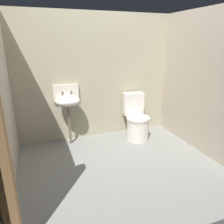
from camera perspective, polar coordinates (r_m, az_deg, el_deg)
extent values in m
cube|color=slate|center=(3.17, 1.71, -14.29)|extent=(3.11, 2.55, 0.08)
cube|color=tan|center=(3.78, -4.49, 9.13)|extent=(3.11, 0.10, 2.12)
cube|color=#AD9F8B|center=(3.57, 22.93, 7.17)|extent=(0.10, 2.35, 2.12)
cylinder|color=silver|center=(3.80, 6.85, -4.63)|extent=(0.43, 0.43, 0.38)
cylinder|color=silver|center=(3.73, 6.97, -1.66)|extent=(0.45, 0.45, 0.04)
cube|color=silver|center=(3.94, 5.64, 2.27)|extent=(0.38, 0.22, 0.40)
cylinder|color=#6F5C4F|center=(3.65, -11.20, -3.51)|extent=(0.04, 0.04, 0.66)
ellipsoid|color=silver|center=(3.51, -11.63, 2.85)|extent=(0.40, 0.32, 0.18)
cube|color=silver|center=(3.65, -12.13, 5.02)|extent=(0.42, 0.04, 0.28)
cylinder|color=#6F5C4F|center=(3.53, -13.03, 4.85)|extent=(0.04, 0.04, 0.06)
cylinder|color=#6F5C4F|center=(3.55, -10.78, 5.07)|extent=(0.04, 0.04, 0.06)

